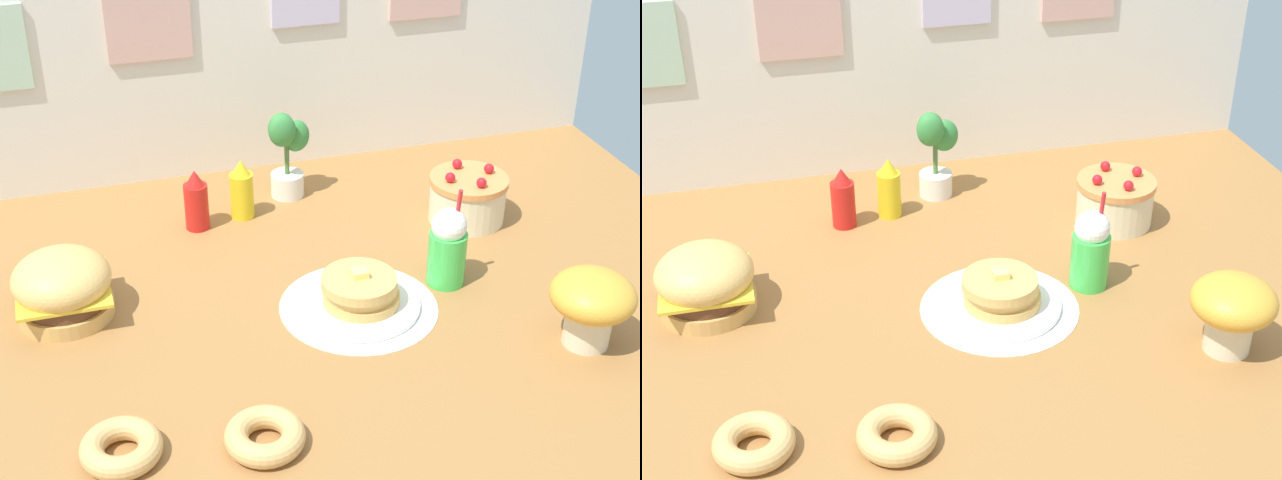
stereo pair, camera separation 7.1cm
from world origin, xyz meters
TOP-DOWN VIEW (x-y plane):
  - ground_plane at (0.00, 0.00)m, footprint 2.38×1.71m
  - back_wall at (-0.00, 0.85)m, footprint 2.38×0.04m
  - doily_mat at (0.13, 0.01)m, footprint 0.39×0.39m
  - burger at (-0.55, 0.19)m, footprint 0.23×0.23m
  - pancake_stack at (0.13, 0.01)m, footprint 0.30×0.30m
  - layer_cake at (0.56, 0.34)m, footprint 0.22×0.22m
  - ketchup_bottle at (-0.17, 0.51)m, footprint 0.07×0.07m
  - mustard_bottle at (-0.04, 0.54)m, footprint 0.07×0.07m
  - cream_soda_cup at (0.38, 0.06)m, footprint 0.10×0.10m
  - donut_pink_glaze at (-0.48, -0.34)m, footprint 0.16×0.16m
  - donut_chocolate at (-0.20, -0.39)m, footprint 0.16×0.16m
  - potted_plant at (0.12, 0.63)m, footprint 0.13×0.11m
  - mushroom_stool at (0.59, -0.27)m, footprint 0.19×0.19m

SIDE VIEW (x-z plane):
  - ground_plane at x=0.00m, z-range -0.02..0.00m
  - doily_mat at x=0.13m, z-range 0.00..0.00m
  - donut_pink_glaze at x=-0.48m, z-range 0.00..0.05m
  - donut_chocolate at x=-0.20m, z-range 0.00..0.05m
  - pancake_stack at x=0.13m, z-range -0.01..0.09m
  - layer_cake at x=0.56m, z-range -0.01..0.15m
  - burger at x=-0.55m, z-range 0.00..0.16m
  - ketchup_bottle at x=-0.17m, z-range -0.01..0.17m
  - mustard_bottle at x=-0.04m, z-range -0.01..0.17m
  - cream_soda_cup at x=0.38m, z-range -0.03..0.24m
  - mushroom_stool at x=0.59m, z-range 0.02..0.21m
  - potted_plant at x=0.12m, z-range 0.01..0.28m
  - back_wall at x=0.00m, z-range 0.00..0.85m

